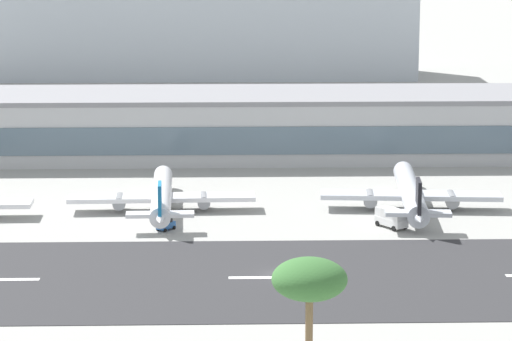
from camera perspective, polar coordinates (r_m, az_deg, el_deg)
ground_plane at (r=179.41m, az=0.86°, el=-4.80°), size 1400.00×1400.00×0.00m
runway_strip at (r=177.40m, az=0.89°, el=-4.97°), size 800.00×40.70×0.08m
runway_centreline_dash_4 at (r=177.36m, az=0.67°, el=-4.96°), size 12.00×1.20×0.01m
terminal_building at (r=265.45m, az=1.17°, el=2.16°), size 210.46×27.56×13.73m
distant_hotel_block at (r=397.73m, az=-3.57°, el=6.73°), size 149.52×31.60×32.96m
airliner_blue_tail_gate_1 at (r=216.33m, az=-4.38°, el=-1.23°), size 32.95×39.48×8.24m
airliner_black_tail_gate_2 at (r=218.36m, az=7.17°, el=-1.11°), size 32.11×42.35×8.84m
service_baggage_tug_0 at (r=204.14m, az=-4.19°, el=-2.47°), size 3.25×3.50×2.20m
service_box_truck_1 at (r=206.15m, az=6.27°, el=-2.16°), size 5.25×6.35×3.25m
palm_tree_1 at (r=123.36m, az=2.49°, el=-5.16°), size 7.61×7.61×17.60m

